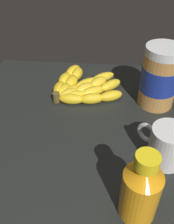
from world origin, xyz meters
TOP-DOWN VIEW (x-y plane):
  - ground_plane at (0.00, 0.00)cm, footprint 71.41×61.46cm
  - banana_bunch at (18.36, 0.33)cm, footprint 20.10×20.87cm
  - peanut_butter_jar at (14.33, -21.32)cm, footprint 9.92×9.92cm
  - honey_bottle at (-19.43, -14.03)cm, footprint 6.74×6.74cm
  - coffee_mug at (-6.56, -20.71)cm, footprint 9.05×10.21cm

SIDE VIEW (x-z plane):
  - ground_plane at x=0.00cm, z-range -3.68..0.00cm
  - banana_bunch at x=18.36cm, z-range -0.16..3.39cm
  - coffee_mug at x=-6.56cm, z-range 0.02..8.98cm
  - honey_bottle at x=-19.43cm, z-range -0.74..14.44cm
  - peanut_butter_jar at x=14.33cm, z-range -0.08..17.04cm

